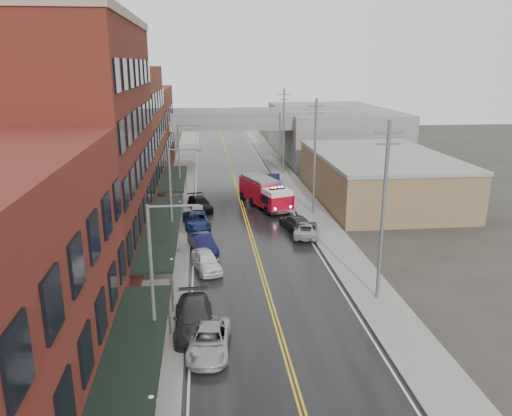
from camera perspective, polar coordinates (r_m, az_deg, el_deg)
road at (r=47.23m, az=-0.74°, el=-2.67°), size 11.00×160.00×0.02m
sidewalk_left at (r=47.13m, az=-9.62°, el=-2.86°), size 3.00×160.00×0.15m
sidewalk_right at (r=48.40m, az=7.90°, el=-2.28°), size 3.00×160.00×0.15m
curb_left at (r=47.05m, az=-7.61°, el=-2.81°), size 0.30×160.00×0.15m
curb_right at (r=48.04m, az=5.99°, el=-2.35°), size 0.30×160.00×0.15m
brick_building_b at (r=39.11m, az=-19.66°, el=6.02°), size 9.00×20.00×18.00m
brick_building_c at (r=56.30m, az=-15.54°, el=7.66°), size 9.00×15.00×15.00m
brick_building_far at (r=73.67m, az=-13.34°, el=8.51°), size 9.00×20.00×12.00m
tan_building at (r=59.50m, az=13.87°, el=3.31°), size 14.00×22.00×5.00m
right_far_block at (r=88.09m, az=8.60°, el=8.64°), size 18.00×30.00×8.00m
awning_0 at (r=22.45m, az=-14.30°, el=-17.50°), size 2.60×16.00×3.09m
awning_1 at (r=39.61m, az=-10.65°, el=-2.17°), size 2.60×18.00×3.09m
awning_2 at (r=56.46m, az=-9.37°, el=3.39°), size 2.60×13.00×3.09m
globe_lamp_0 at (r=21.09m, az=-11.78°, el=-22.06°), size 0.44×0.44×3.12m
globe_lamp_1 at (r=33.22m, az=-9.57°, el=-7.00°), size 0.44×0.44×3.12m
globe_lamp_2 at (r=46.41m, az=-8.64°, el=-0.22°), size 0.44×0.44×3.12m
street_lamp_0 at (r=24.77m, az=-11.23°, el=-8.14°), size 2.64×0.22×9.00m
street_lamp_1 at (r=39.88m, az=-9.36°, el=1.32°), size 2.64×0.22×9.00m
street_lamp_2 at (r=55.48m, az=-8.52°, el=5.53°), size 2.64×0.22×9.00m
utility_pole_0 at (r=32.86m, az=14.36°, el=-0.15°), size 1.80×0.24×12.00m
utility_pole_1 at (r=51.58m, az=6.74°, el=6.06°), size 1.80×0.24×12.00m
utility_pole_2 at (r=71.00m, az=3.18°, el=8.89°), size 1.80×0.24×12.00m
overpass at (r=77.18m, az=-3.02°, el=9.24°), size 40.00×10.00×7.50m
fire_truck at (r=54.77m, az=1.07°, el=1.79°), size 5.37×8.85×3.08m
parked_car_left_2 at (r=28.39m, az=-5.39°, el=-14.81°), size 2.72×5.05×1.35m
parked_car_left_3 at (r=30.38m, az=-7.13°, el=-12.37°), size 2.30×5.55×1.61m
parked_car_left_4 at (r=38.55m, az=-5.70°, el=-6.05°), size 2.69×4.57×1.46m
parked_car_left_5 at (r=42.23m, az=-6.11°, el=-4.04°), size 2.73×4.71×1.47m
parked_car_left_6 at (r=48.48m, az=-6.83°, el=-1.42°), size 2.95×5.32×1.41m
parked_car_left_7 at (r=54.10m, az=-6.43°, el=0.47°), size 3.14×5.30×1.44m
parked_car_right_0 at (r=46.05m, az=5.68°, el=-2.39°), size 3.15×5.15×1.33m
parked_car_right_1 at (r=47.59m, az=4.60°, el=-1.69°), size 3.04×5.21×1.42m
parked_car_right_2 at (r=62.89m, az=1.19°, el=2.87°), size 2.79×4.99×1.60m
parked_car_right_3 at (r=65.79m, az=2.04°, el=3.38°), size 2.11×4.53×1.44m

